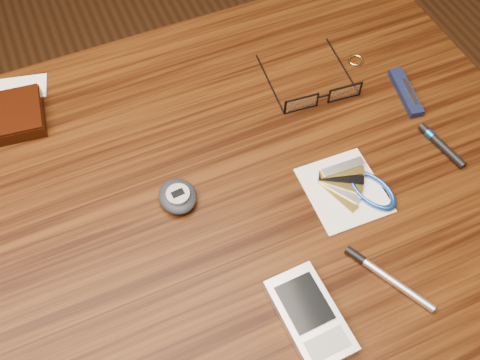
{
  "coord_description": "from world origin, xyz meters",
  "views": [
    {
      "loc": [
        -0.08,
        -0.34,
        1.36
      ],
      "look_at": [
        0.07,
        0.02,
        0.76
      ],
      "focal_mm": 40.0,
      "sensor_mm": 36.0,
      "label": 1
    }
  ],
  "objects_px": {
    "pda_phone": "(310,316)",
    "notepad_keys": "(357,188)",
    "pedometer": "(178,196)",
    "pocket_knife": "(406,92)",
    "desk": "(199,246)",
    "eyeglasses": "(321,95)",
    "silver_pen": "(382,274)",
    "wallet_and_card": "(6,117)"
  },
  "relations": [
    {
      "from": "desk",
      "to": "pda_phone",
      "type": "bearing_deg",
      "value": -69.05
    },
    {
      "from": "pocket_knife",
      "to": "desk",
      "type": "bearing_deg",
      "value": -170.44
    },
    {
      "from": "pedometer",
      "to": "pocket_knife",
      "type": "relative_size",
      "value": 0.64
    },
    {
      "from": "desk",
      "to": "silver_pen",
      "type": "height_order",
      "value": "silver_pen"
    },
    {
      "from": "notepad_keys",
      "to": "silver_pen",
      "type": "xyz_separation_m",
      "value": [
        -0.03,
        -0.12,
        0.0
      ]
    },
    {
      "from": "pocket_knife",
      "to": "silver_pen",
      "type": "xyz_separation_m",
      "value": [
        -0.19,
        -0.24,
        -0.0
      ]
    },
    {
      "from": "desk",
      "to": "pocket_knife",
      "type": "bearing_deg",
      "value": 9.56
    },
    {
      "from": "pedometer",
      "to": "notepad_keys",
      "type": "xyz_separation_m",
      "value": [
        0.22,
        -0.08,
        -0.01
      ]
    },
    {
      "from": "eyeglasses",
      "to": "pocket_knife",
      "type": "relative_size",
      "value": 1.48
    },
    {
      "from": "wallet_and_card",
      "to": "notepad_keys",
      "type": "relative_size",
      "value": 1.17
    },
    {
      "from": "desk",
      "to": "eyeglasses",
      "type": "relative_size",
      "value": 7.23
    },
    {
      "from": "wallet_and_card",
      "to": "notepad_keys",
      "type": "xyz_separation_m",
      "value": [
        0.41,
        -0.31,
        -0.01
      ]
    },
    {
      "from": "desk",
      "to": "pedometer",
      "type": "xyz_separation_m",
      "value": [
        -0.01,
        0.02,
        0.11
      ]
    },
    {
      "from": "wallet_and_card",
      "to": "pedometer",
      "type": "distance_m",
      "value": 0.29
    },
    {
      "from": "wallet_and_card",
      "to": "pedometer",
      "type": "height_order",
      "value": "same"
    },
    {
      "from": "desk",
      "to": "pocket_knife",
      "type": "height_order",
      "value": "pocket_knife"
    },
    {
      "from": "pda_phone",
      "to": "pocket_knife",
      "type": "xyz_separation_m",
      "value": [
        0.29,
        0.25,
        -0.0
      ]
    },
    {
      "from": "pedometer",
      "to": "notepad_keys",
      "type": "height_order",
      "value": "pedometer"
    },
    {
      "from": "pocket_knife",
      "to": "pedometer",
      "type": "bearing_deg",
      "value": -174.45
    },
    {
      "from": "notepad_keys",
      "to": "pda_phone",
      "type": "bearing_deg",
      "value": -137.02
    },
    {
      "from": "desk",
      "to": "eyeglasses",
      "type": "distance_m",
      "value": 0.29
    },
    {
      "from": "notepad_keys",
      "to": "silver_pen",
      "type": "relative_size",
      "value": 1.08
    },
    {
      "from": "wallet_and_card",
      "to": "eyeglasses",
      "type": "distance_m",
      "value": 0.46
    },
    {
      "from": "eyeglasses",
      "to": "pda_phone",
      "type": "height_order",
      "value": "eyeglasses"
    },
    {
      "from": "wallet_and_card",
      "to": "pda_phone",
      "type": "bearing_deg",
      "value": -58.63
    },
    {
      "from": "desk",
      "to": "pda_phone",
      "type": "distance_m",
      "value": 0.23
    },
    {
      "from": "pocket_knife",
      "to": "notepad_keys",
      "type": "bearing_deg",
      "value": -142.4
    },
    {
      "from": "silver_pen",
      "to": "pedometer",
      "type": "bearing_deg",
      "value": 133.69
    },
    {
      "from": "desk",
      "to": "wallet_and_card",
      "type": "xyz_separation_m",
      "value": [
        -0.19,
        0.25,
        0.11
      ]
    },
    {
      "from": "desk",
      "to": "pedometer",
      "type": "height_order",
      "value": "pedometer"
    },
    {
      "from": "wallet_and_card",
      "to": "eyeglasses",
      "type": "xyz_separation_m",
      "value": [
        0.44,
        -0.15,
        0.0
      ]
    },
    {
      "from": "desk",
      "to": "wallet_and_card",
      "type": "height_order",
      "value": "wallet_and_card"
    },
    {
      "from": "notepad_keys",
      "to": "desk",
      "type": "bearing_deg",
      "value": 165.01
    },
    {
      "from": "pda_phone",
      "to": "notepad_keys",
      "type": "xyz_separation_m",
      "value": [
        0.14,
        0.13,
        -0.0
      ]
    },
    {
      "from": "desk",
      "to": "silver_pen",
      "type": "relative_size",
      "value": 8.83
    },
    {
      "from": "pda_phone",
      "to": "pedometer",
      "type": "relative_size",
      "value": 1.96
    },
    {
      "from": "pedometer",
      "to": "pocket_knife",
      "type": "distance_m",
      "value": 0.38
    },
    {
      "from": "pda_phone",
      "to": "pedometer",
      "type": "xyz_separation_m",
      "value": [
        -0.08,
        0.21,
        0.0
      ]
    },
    {
      "from": "desk",
      "to": "wallet_and_card",
      "type": "relative_size",
      "value": 7.01
    },
    {
      "from": "pedometer",
      "to": "pocket_knife",
      "type": "height_order",
      "value": "pedometer"
    },
    {
      "from": "wallet_and_card",
      "to": "pedometer",
      "type": "bearing_deg",
      "value": -51.09
    },
    {
      "from": "notepad_keys",
      "to": "silver_pen",
      "type": "distance_m",
      "value": 0.12
    }
  ]
}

